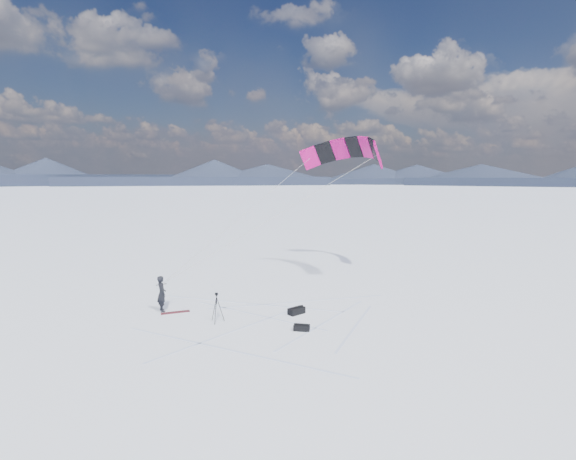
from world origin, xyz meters
name	(u,v)px	position (x,y,z in m)	size (l,w,h in m)	color
ground	(219,320)	(0.00, 0.00, 0.00)	(1800.00, 1800.00, 0.00)	white
horizon_hills	(217,237)	(0.00, 0.00, 4.00)	(704.00, 704.42, 9.43)	black
snow_tracks	(226,319)	(0.33, 0.01, 0.00)	(17.62, 10.25, 0.01)	silver
snowkiter	(162,311)	(-2.49, 2.24, 0.00)	(0.66, 0.44, 1.82)	black
snowboard	(175,312)	(-1.88, 1.75, 0.02)	(1.40, 0.26, 0.04)	maroon
tripod	(217,303)	(-0.15, -0.28, 0.90)	(0.57, 0.65, 1.41)	black
gear_bag_a	(296,311)	(3.76, -0.46, 0.17)	(0.94, 0.68, 0.38)	black
gear_bag_b	(302,327)	(3.19, -2.62, 0.14)	(0.79, 0.64, 0.32)	black
power_kite	(348,152)	(9.95, 6.27, 8.40)	(13.94, 7.32, 8.05)	#B90864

